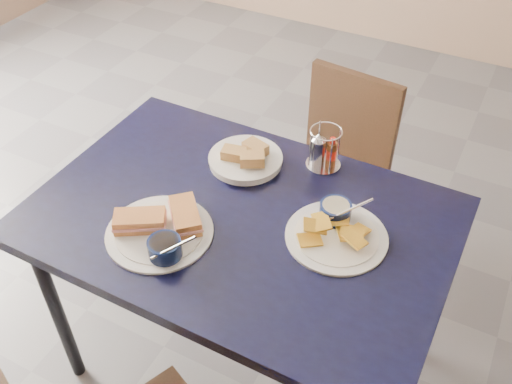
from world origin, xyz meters
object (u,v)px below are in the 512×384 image
at_px(bread_basket, 246,158).
at_px(condiment_caddy, 323,150).
at_px(plantain_plate, 336,228).
at_px(chair_far, 336,157).
at_px(sandwich_plate, 162,229).
at_px(dining_table, 241,232).

distance_m(bread_basket, condiment_caddy, 0.24).
xyz_separation_m(plantain_plate, condiment_caddy, (-0.15, 0.26, 0.04)).
bearing_deg(chair_far, bread_basket, -104.42).
bearing_deg(sandwich_plate, chair_far, 78.11).
bearing_deg(plantain_plate, sandwich_plate, -151.60).
height_order(chair_far, condiment_caddy, condiment_caddy).
bearing_deg(dining_table, condiment_caddy, 69.74).
relative_size(dining_table, bread_basket, 5.20).
xyz_separation_m(dining_table, sandwich_plate, (-0.15, -0.17, 0.09)).
relative_size(sandwich_plate, condiment_caddy, 2.31).
distance_m(sandwich_plate, bread_basket, 0.39).
bearing_deg(chair_far, condiment_caddy, -78.81).
bearing_deg(plantain_plate, condiment_caddy, 119.67).
xyz_separation_m(sandwich_plate, plantain_plate, (0.42, 0.23, -0.01)).
height_order(dining_table, sandwich_plate, sandwich_plate).
bearing_deg(condiment_caddy, dining_table, -110.26).
distance_m(dining_table, plantain_plate, 0.29).
height_order(bread_basket, condiment_caddy, condiment_caddy).
relative_size(dining_table, plantain_plate, 4.25).
relative_size(plantain_plate, bread_basket, 1.22).
distance_m(dining_table, bread_basket, 0.25).
xyz_separation_m(dining_table, bread_basket, (-0.10, 0.22, 0.09)).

